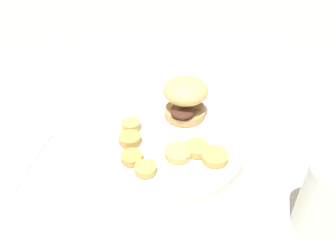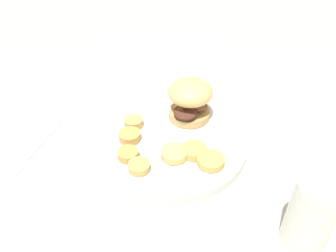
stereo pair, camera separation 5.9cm
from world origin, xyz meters
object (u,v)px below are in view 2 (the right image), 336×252
(sandwich, at_px, (190,99))
(drinking_glass, at_px, (311,214))
(fork, at_px, (32,150))
(dinner_plate, at_px, (168,140))

(sandwich, xyz_separation_m, drinking_glass, (-0.03, 0.30, -0.01))
(sandwich, relative_size, drinking_glass, 0.93)
(fork, bearing_deg, dinner_plate, 161.91)
(dinner_plate, bearing_deg, sandwich, -146.00)
(dinner_plate, height_order, drinking_glass, drinking_glass)
(sandwich, bearing_deg, dinner_plate, 34.00)
(dinner_plate, xyz_separation_m, drinking_glass, (-0.10, 0.26, 0.04))
(sandwich, bearing_deg, drinking_glass, 96.51)
(sandwich, relative_size, fork, 0.74)
(dinner_plate, bearing_deg, drinking_glass, 110.64)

